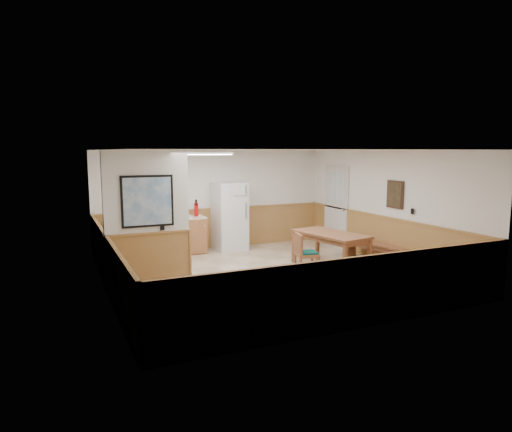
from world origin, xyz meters
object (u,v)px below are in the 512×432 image
fire_extinguisher (196,209)px  dining_chair (303,251)px  soap_bottle (134,215)px  refrigerator (230,216)px  dining_table (330,237)px  dining_bench (376,247)px

fire_extinguisher → dining_chair: bearing=-66.7°
dining_chair → fire_extinguisher: fire_extinguisher is taller
fire_extinguisher → soap_bottle: (-1.48, 0.03, -0.07)m
soap_bottle → refrigerator: bearing=-0.8°
refrigerator → dining_table: (1.32, -2.55, -0.20)m
refrigerator → soap_bottle: bearing=175.4°
dining_table → soap_bottle: soap_bottle is taller
dining_bench → soap_bottle: size_ratio=7.71×
refrigerator → dining_chair: refrigerator is taller
refrigerator → dining_chair: 2.92m
soap_bottle → dining_chair: bearing=-45.8°
dining_table → dining_bench: size_ratio=1.06×
refrigerator → dining_chair: bearing=-84.5°
soap_bottle → dining_bench: bearing=-29.0°
soap_bottle → dining_table: bearing=-35.2°
refrigerator → dining_table: bearing=-66.4°
dining_table → dining_bench: dining_table is taller
refrigerator → fire_extinguisher: bearing=175.8°
refrigerator → soap_bottle: refrigerator is taller
dining_chair → soap_bottle: (-2.81, 2.89, 0.51)m
refrigerator → fire_extinguisher: size_ratio=4.14×
fire_extinguisher → dining_table: bearing=-51.1°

